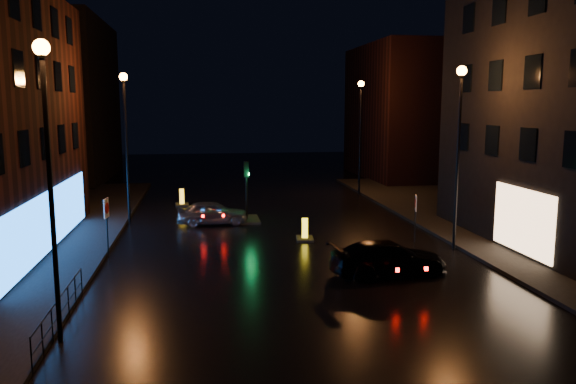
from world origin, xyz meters
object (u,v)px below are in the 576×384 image
object	(u,v)px
bollard_far	(182,202)
road_sign_left	(107,213)
traffic_signal	(247,212)
silver_hatchback	(212,213)
road_sign_right	(416,207)
dark_sedan	(388,258)
bollard_near	(305,235)

from	to	relation	value
bollard_far	road_sign_left	world-z (taller)	road_sign_left
traffic_signal	road_sign_left	distance (m)	9.68
silver_hatchback	road_sign_right	size ratio (longest dim) A/B	1.68
dark_sedan	road_sign_right	bearing A→B (deg)	-37.33
silver_hatchback	road_sign_right	xyz separation A→B (m)	(9.69, -5.73, 1.08)
road_sign_left	silver_hatchback	bearing A→B (deg)	60.29
bollard_near	road_sign_left	bearing A→B (deg)	-162.81
silver_hatchback	bollard_far	distance (m)	6.65
dark_sedan	road_sign_right	distance (m)	5.85
road_sign_left	bollard_far	bearing A→B (deg)	85.21
road_sign_left	road_sign_right	size ratio (longest dim) A/B	1.11
dark_sedan	bollard_far	world-z (taller)	dark_sedan
bollard_far	road_sign_left	xyz separation A→B (m)	(-2.81, -12.46, 1.71)
road_sign_right	bollard_near	bearing A→B (deg)	3.40
traffic_signal	road_sign_left	world-z (taller)	traffic_signal
silver_hatchback	road_sign_left	world-z (taller)	road_sign_left
silver_hatchback	road_sign_right	world-z (taller)	road_sign_right
traffic_signal	bollard_far	size ratio (longest dim) A/B	2.60
silver_hatchback	bollard_far	world-z (taller)	silver_hatchback
traffic_signal	bollard_far	distance (m)	6.85
traffic_signal	bollard_near	xyz separation A→B (m)	(2.48, -5.10, -0.26)
bollard_near	dark_sedan	bearing A→B (deg)	-64.18
dark_sedan	bollard_near	world-z (taller)	dark_sedan
bollard_near	bollard_far	xyz separation A→B (m)	(-6.37, 10.73, 0.01)
road_sign_right	silver_hatchback	bearing A→B (deg)	-12.58
silver_hatchback	road_sign_left	xyz separation A→B (m)	(-4.71, -6.11, 1.28)
silver_hatchback	road_sign_right	bearing A→B (deg)	-120.90
dark_sedan	road_sign_left	xyz separation A→B (m)	(-11.38, 4.52, 1.27)
bollard_near	road_sign_left	distance (m)	9.50
bollard_near	road_sign_right	xyz separation A→B (m)	(5.21, -1.36, 1.51)
traffic_signal	bollard_far	world-z (taller)	traffic_signal
bollard_far	road_sign_left	distance (m)	12.89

